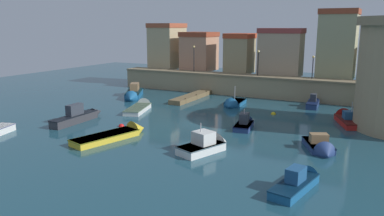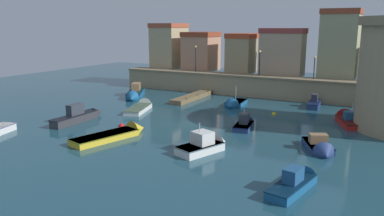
{
  "view_description": "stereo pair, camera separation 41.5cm",
  "coord_description": "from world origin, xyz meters",
  "px_view_note": "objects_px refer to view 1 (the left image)",
  "views": [
    {
      "loc": [
        16.56,
        -32.77,
        9.58
      ],
      "look_at": [
        0.0,
        -0.69,
        1.77
      ],
      "focal_mm": 35.62,
      "sensor_mm": 36.0,
      "label": 1
    },
    {
      "loc": [
        16.93,
        -32.57,
        9.58
      ],
      "look_at": [
        0.0,
        -0.69,
        1.77
      ],
      "focal_mm": 35.62,
      "sensor_mm": 36.0,
      "label": 2
    }
  ],
  "objects_px": {
    "moored_boat_4": "(79,116)",
    "moored_boat_11": "(321,148)",
    "moored_boat_5": "(119,134)",
    "mooring_buoy_0": "(121,127)",
    "moored_boat_0": "(313,103)",
    "moored_boat_8": "(347,118)",
    "moored_boat_1": "(141,107)",
    "moored_boat_3": "(208,144)",
    "quay_lamp_1": "(258,59)",
    "quay_lamp_2": "(313,63)",
    "moored_boat_6": "(133,94)",
    "moored_boat_2": "(245,123)",
    "mooring_buoy_1": "(273,114)",
    "moored_boat_9": "(300,180)",
    "moored_boat_7": "(233,104)",
    "quay_lamp_0": "(194,55)"
  },
  "relations": [
    {
      "from": "moored_boat_5",
      "to": "mooring_buoy_0",
      "type": "xyz_separation_m",
      "value": [
        -2.03,
        3.02,
        -0.3
      ]
    },
    {
      "from": "quay_lamp_1",
      "to": "moored_boat_7",
      "type": "height_order",
      "value": "quay_lamp_1"
    },
    {
      "from": "quay_lamp_1",
      "to": "moored_boat_11",
      "type": "height_order",
      "value": "quay_lamp_1"
    },
    {
      "from": "moored_boat_2",
      "to": "moored_boat_4",
      "type": "bearing_deg",
      "value": 100.7
    },
    {
      "from": "quay_lamp_2",
      "to": "moored_boat_0",
      "type": "xyz_separation_m",
      "value": [
        0.92,
        -3.33,
        -4.46
      ]
    },
    {
      "from": "moored_boat_9",
      "to": "moored_boat_11",
      "type": "height_order",
      "value": "moored_boat_9"
    },
    {
      "from": "moored_boat_3",
      "to": "mooring_buoy_0",
      "type": "relative_size",
      "value": 9.08
    },
    {
      "from": "moored_boat_2",
      "to": "mooring_buoy_1",
      "type": "bearing_deg",
      "value": -18.05
    },
    {
      "from": "moored_boat_6",
      "to": "moored_boat_9",
      "type": "relative_size",
      "value": 1.23
    },
    {
      "from": "mooring_buoy_0",
      "to": "moored_boat_6",
      "type": "bearing_deg",
      "value": 121.44
    },
    {
      "from": "moored_boat_0",
      "to": "moored_boat_8",
      "type": "bearing_deg",
      "value": -150.02
    },
    {
      "from": "mooring_buoy_0",
      "to": "moored_boat_8",
      "type": "bearing_deg",
      "value": 31.79
    },
    {
      "from": "moored_boat_1",
      "to": "moored_boat_8",
      "type": "bearing_deg",
      "value": -95.75
    },
    {
      "from": "quay_lamp_1",
      "to": "moored_boat_5",
      "type": "xyz_separation_m",
      "value": [
        -4.61,
        -24.79,
        -4.89
      ]
    },
    {
      "from": "quay_lamp_1",
      "to": "mooring_buoy_0",
      "type": "bearing_deg",
      "value": -106.96
    },
    {
      "from": "moored_boat_1",
      "to": "moored_boat_4",
      "type": "xyz_separation_m",
      "value": [
        -2.23,
        -7.8,
        0.3
      ]
    },
    {
      "from": "quay_lamp_2",
      "to": "moored_boat_6",
      "type": "height_order",
      "value": "quay_lamp_2"
    },
    {
      "from": "moored_boat_6",
      "to": "moored_boat_7",
      "type": "bearing_deg",
      "value": 66.32
    },
    {
      "from": "moored_boat_2",
      "to": "moored_boat_4",
      "type": "xyz_separation_m",
      "value": [
        -15.76,
        -5.79,
        0.2
      ]
    },
    {
      "from": "quay_lamp_1",
      "to": "moored_boat_6",
      "type": "distance_m",
      "value": 17.64
    },
    {
      "from": "quay_lamp_0",
      "to": "moored_boat_5",
      "type": "bearing_deg",
      "value": -78.14
    },
    {
      "from": "moored_boat_0",
      "to": "moored_boat_8",
      "type": "height_order",
      "value": "moored_boat_8"
    },
    {
      "from": "moored_boat_3",
      "to": "mooring_buoy_1",
      "type": "height_order",
      "value": "moored_boat_3"
    },
    {
      "from": "moored_boat_2",
      "to": "moored_boat_8",
      "type": "relative_size",
      "value": 0.72
    },
    {
      "from": "moored_boat_4",
      "to": "moored_boat_11",
      "type": "distance_m",
      "value": 23.57
    },
    {
      "from": "moored_boat_1",
      "to": "moored_boat_7",
      "type": "xyz_separation_m",
      "value": [
        8.97,
        6.53,
        -0.01
      ]
    },
    {
      "from": "quay_lamp_0",
      "to": "moored_boat_11",
      "type": "height_order",
      "value": "quay_lamp_0"
    },
    {
      "from": "moored_boat_0",
      "to": "moored_boat_3",
      "type": "distance_m",
      "value": 21.58
    },
    {
      "from": "quay_lamp_2",
      "to": "mooring_buoy_1",
      "type": "xyz_separation_m",
      "value": [
        -2.2,
        -9.83,
        -4.91
      ]
    },
    {
      "from": "moored_boat_0",
      "to": "moored_boat_2",
      "type": "bearing_deg",
      "value": 158.27
    },
    {
      "from": "moored_boat_5",
      "to": "moored_boat_9",
      "type": "distance_m",
      "value": 16.72
    },
    {
      "from": "moored_boat_3",
      "to": "moored_boat_7",
      "type": "bearing_deg",
      "value": 35.44
    },
    {
      "from": "moored_boat_6",
      "to": "moored_boat_2",
      "type": "bearing_deg",
      "value": 39.93
    },
    {
      "from": "moored_boat_1",
      "to": "quay_lamp_1",
      "type": "bearing_deg",
      "value": -50.68
    },
    {
      "from": "moored_boat_9",
      "to": "mooring_buoy_0",
      "type": "relative_size",
      "value": 10.11
    },
    {
      "from": "moored_boat_3",
      "to": "moored_boat_5",
      "type": "distance_m",
      "value": 8.54
    },
    {
      "from": "moored_boat_0",
      "to": "moored_boat_1",
      "type": "bearing_deg",
      "value": 117.77
    },
    {
      "from": "quay_lamp_2",
      "to": "mooring_buoy_0",
      "type": "relative_size",
      "value": 5.31
    },
    {
      "from": "moored_boat_0",
      "to": "moored_boat_5",
      "type": "distance_m",
      "value": 24.98
    },
    {
      "from": "moored_boat_0",
      "to": "quay_lamp_1",
      "type": "bearing_deg",
      "value": 63.62
    },
    {
      "from": "quay_lamp_1",
      "to": "moored_boat_0",
      "type": "height_order",
      "value": "quay_lamp_1"
    },
    {
      "from": "moored_boat_5",
      "to": "moored_boat_1",
      "type": "bearing_deg",
      "value": 40.0
    },
    {
      "from": "moored_boat_1",
      "to": "moored_boat_4",
      "type": "height_order",
      "value": "moored_boat_4"
    },
    {
      "from": "moored_boat_6",
      "to": "moored_boat_1",
      "type": "bearing_deg",
      "value": 14.63
    },
    {
      "from": "moored_boat_4",
      "to": "moored_boat_6",
      "type": "height_order",
      "value": "moored_boat_4"
    },
    {
      "from": "moored_boat_8",
      "to": "moored_boat_9",
      "type": "distance_m",
      "value": 18.29
    },
    {
      "from": "moored_boat_5",
      "to": "moored_boat_3",
      "type": "bearing_deg",
      "value": -72.89
    },
    {
      "from": "moored_boat_6",
      "to": "moored_boat_11",
      "type": "height_order",
      "value": "moored_boat_6"
    },
    {
      "from": "quay_lamp_1",
      "to": "moored_boat_6",
      "type": "relative_size",
      "value": 0.49
    },
    {
      "from": "moored_boat_4",
      "to": "mooring_buoy_1",
      "type": "distance_m",
      "value": 20.81
    }
  ]
}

